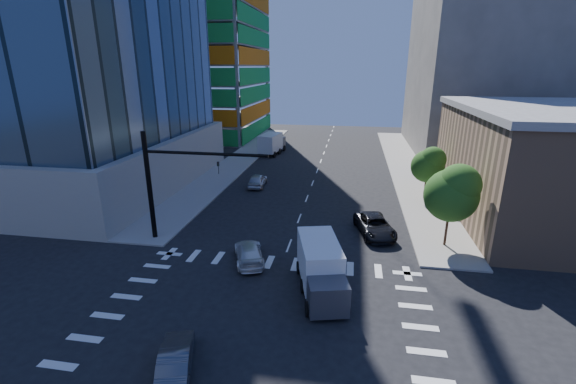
# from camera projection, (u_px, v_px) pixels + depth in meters

# --- Properties ---
(ground) EXTENTS (160.00, 160.00, 0.00)m
(ground) POSITION_uv_depth(u_px,v_px,m) (252.00, 345.00, 20.24)
(ground) COLOR black
(ground) RESTS_ON ground
(road_markings) EXTENTS (20.00, 20.00, 0.01)m
(road_markings) POSITION_uv_depth(u_px,v_px,m) (252.00, 345.00, 20.23)
(road_markings) COLOR silver
(road_markings) RESTS_ON ground
(sidewalk_ne) EXTENTS (5.00, 60.00, 0.15)m
(sidewalk_ne) POSITION_uv_depth(u_px,v_px,m) (406.00, 167.00, 55.71)
(sidewalk_ne) COLOR gray
(sidewalk_ne) RESTS_ON ground
(sidewalk_nw) EXTENTS (5.00, 60.00, 0.15)m
(sidewalk_nw) POSITION_uv_depth(u_px,v_px,m) (239.00, 160.00, 59.68)
(sidewalk_nw) COLOR gray
(sidewalk_nw) RESTS_ON ground
(construction_building) EXTENTS (25.16, 34.50, 70.60)m
(construction_building) POSITION_uv_depth(u_px,v_px,m) (193.00, 9.00, 74.98)
(construction_building) COLOR slate
(construction_building) RESTS_ON ground
(commercial_building) EXTENTS (20.50, 22.50, 10.60)m
(commercial_building) POSITION_uv_depth(u_px,v_px,m) (576.00, 166.00, 35.23)
(commercial_building) COLOR #977557
(commercial_building) RESTS_ON ground
(bg_building_ne) EXTENTS (24.00, 30.00, 28.00)m
(bg_building_ne) POSITION_uv_depth(u_px,v_px,m) (494.00, 66.00, 63.14)
(bg_building_ne) COLOR #5A5551
(bg_building_ne) RESTS_ON ground
(signal_mast_nw) EXTENTS (10.20, 0.40, 9.00)m
(signal_mast_nw) POSITION_uv_depth(u_px,v_px,m) (165.00, 177.00, 30.89)
(signal_mast_nw) COLOR black
(signal_mast_nw) RESTS_ON sidewalk_nw
(tree_south) EXTENTS (4.16, 4.16, 6.82)m
(tree_south) POSITION_uv_depth(u_px,v_px,m) (454.00, 192.00, 29.80)
(tree_south) COLOR #382316
(tree_south) RESTS_ON sidewalk_ne
(tree_north) EXTENTS (3.54, 3.52, 5.78)m
(tree_north) POSITION_uv_depth(u_px,v_px,m) (429.00, 164.00, 41.22)
(tree_north) COLOR #382316
(tree_north) RESTS_ON sidewalk_ne
(car_nb_far) EXTENTS (3.95, 6.21, 1.60)m
(car_nb_far) POSITION_uv_depth(u_px,v_px,m) (375.00, 226.00, 33.41)
(car_nb_far) COLOR black
(car_nb_far) RESTS_ON ground
(car_sb_near) EXTENTS (3.52, 5.23, 1.41)m
(car_sb_near) POSITION_uv_depth(u_px,v_px,m) (249.00, 253.00, 28.76)
(car_sb_near) COLOR white
(car_sb_near) RESTS_ON ground
(car_sb_mid) EXTENTS (2.04, 4.63, 1.55)m
(car_sb_mid) POSITION_uv_depth(u_px,v_px,m) (257.00, 180.00, 46.81)
(car_sb_mid) COLOR silver
(car_sb_mid) RESTS_ON ground
(car_sb_cross) EXTENTS (2.67, 4.37, 1.36)m
(car_sb_cross) POSITION_uv_depth(u_px,v_px,m) (176.00, 358.00, 18.39)
(car_sb_cross) COLOR #4D4C51
(car_sb_cross) RESTS_ON ground
(box_truck_near) EXTENTS (4.01, 6.54, 3.20)m
(box_truck_near) POSITION_uv_depth(u_px,v_px,m) (322.00, 274.00, 24.46)
(box_truck_near) COLOR black
(box_truck_near) RESTS_ON ground
(box_truck_far) EXTENTS (3.60, 6.84, 3.43)m
(box_truck_far) POSITION_uv_depth(u_px,v_px,m) (273.00, 145.00, 64.36)
(box_truck_far) COLOR black
(box_truck_far) RESTS_ON ground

